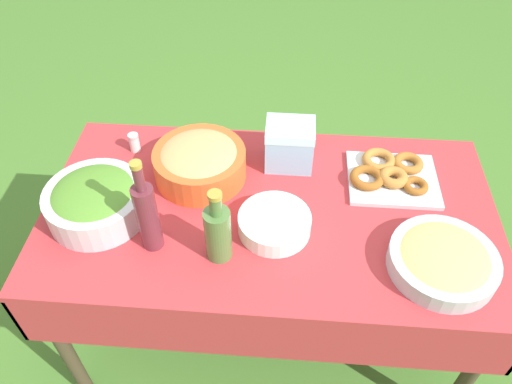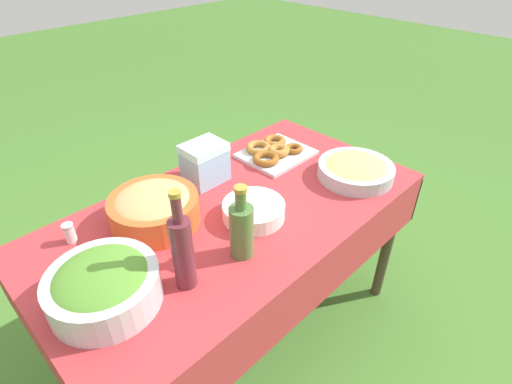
{
  "view_description": "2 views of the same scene",
  "coord_description": "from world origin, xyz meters",
  "px_view_note": "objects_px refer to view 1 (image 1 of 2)",
  "views": [
    {
      "loc": [
        0.04,
        -1.11,
        1.96
      ],
      "look_at": [
        -0.04,
        -0.02,
        0.84
      ],
      "focal_mm": 35.0,
      "sensor_mm": 36.0,
      "label": 1
    },
    {
      "loc": [
        -0.79,
        -0.91,
        1.66
      ],
      "look_at": [
        0.05,
        -0.07,
        0.83
      ],
      "focal_mm": 28.0,
      "sensor_mm": 36.0,
      "label": 2
    }
  ],
  "objects_px": {
    "salad_bowl": "(95,200)",
    "cooler_box": "(290,145)",
    "plate_stack": "(275,223)",
    "wine_bottle": "(147,215)",
    "olive_oil_bottle": "(218,232)",
    "bread_bowl": "(200,161)",
    "donut_platter": "(390,175)",
    "pasta_bowl": "(443,260)"
  },
  "relations": [
    {
      "from": "salad_bowl",
      "to": "cooler_box",
      "type": "relative_size",
      "value": 1.86
    },
    {
      "from": "plate_stack",
      "to": "wine_bottle",
      "type": "xyz_separation_m",
      "value": [
        -0.37,
        -0.08,
        0.1
      ]
    },
    {
      "from": "olive_oil_bottle",
      "to": "cooler_box",
      "type": "distance_m",
      "value": 0.47
    },
    {
      "from": "bread_bowl",
      "to": "cooler_box",
      "type": "xyz_separation_m",
      "value": [
        0.3,
        0.09,
        0.02
      ]
    },
    {
      "from": "plate_stack",
      "to": "cooler_box",
      "type": "distance_m",
      "value": 0.32
    },
    {
      "from": "donut_platter",
      "to": "plate_stack",
      "type": "relative_size",
      "value": 1.36
    },
    {
      "from": "donut_platter",
      "to": "olive_oil_bottle",
      "type": "distance_m",
      "value": 0.67
    },
    {
      "from": "plate_stack",
      "to": "bread_bowl",
      "type": "height_order",
      "value": "bread_bowl"
    },
    {
      "from": "wine_bottle",
      "to": "cooler_box",
      "type": "height_order",
      "value": "wine_bottle"
    },
    {
      "from": "bread_bowl",
      "to": "pasta_bowl",
      "type": "bearing_deg",
      "value": -23.77
    },
    {
      "from": "donut_platter",
      "to": "cooler_box",
      "type": "height_order",
      "value": "cooler_box"
    },
    {
      "from": "pasta_bowl",
      "to": "plate_stack",
      "type": "relative_size",
      "value": 1.38
    },
    {
      "from": "donut_platter",
      "to": "wine_bottle",
      "type": "xyz_separation_m",
      "value": [
        -0.76,
        -0.35,
        0.11
      ]
    },
    {
      "from": "cooler_box",
      "to": "salad_bowl",
      "type": "bearing_deg",
      "value": -153.95
    },
    {
      "from": "olive_oil_bottle",
      "to": "salad_bowl",
      "type": "bearing_deg",
      "value": 162.49
    },
    {
      "from": "plate_stack",
      "to": "wine_bottle",
      "type": "distance_m",
      "value": 0.39
    },
    {
      "from": "pasta_bowl",
      "to": "wine_bottle",
      "type": "relative_size",
      "value": 0.94
    },
    {
      "from": "olive_oil_bottle",
      "to": "wine_bottle",
      "type": "height_order",
      "value": "wine_bottle"
    },
    {
      "from": "wine_bottle",
      "to": "pasta_bowl",
      "type": "bearing_deg",
      "value": -1.61
    },
    {
      "from": "olive_oil_bottle",
      "to": "wine_bottle",
      "type": "xyz_separation_m",
      "value": [
        -0.21,
        0.02,
        0.03
      ]
    },
    {
      "from": "donut_platter",
      "to": "olive_oil_bottle",
      "type": "xyz_separation_m",
      "value": [
        -0.55,
        -0.37,
        0.08
      ]
    },
    {
      "from": "pasta_bowl",
      "to": "bread_bowl",
      "type": "xyz_separation_m",
      "value": [
        -0.77,
        0.34,
        0.03
      ]
    },
    {
      "from": "pasta_bowl",
      "to": "olive_oil_bottle",
      "type": "xyz_separation_m",
      "value": [
        -0.66,
        0.0,
        0.06
      ]
    },
    {
      "from": "plate_stack",
      "to": "pasta_bowl",
      "type": "bearing_deg",
      "value": -12.36
    },
    {
      "from": "salad_bowl",
      "to": "cooler_box",
      "type": "xyz_separation_m",
      "value": [
        0.61,
        0.3,
        0.02
      ]
    },
    {
      "from": "salad_bowl",
      "to": "pasta_bowl",
      "type": "xyz_separation_m",
      "value": [
        1.07,
        -0.13,
        -0.03
      ]
    },
    {
      "from": "olive_oil_bottle",
      "to": "plate_stack",
      "type": "bearing_deg",
      "value": 33.94
    },
    {
      "from": "salad_bowl",
      "to": "cooler_box",
      "type": "bearing_deg",
      "value": 26.05
    },
    {
      "from": "salad_bowl",
      "to": "olive_oil_bottle",
      "type": "height_order",
      "value": "olive_oil_bottle"
    },
    {
      "from": "wine_bottle",
      "to": "salad_bowl",
      "type": "bearing_deg",
      "value": 152.31
    },
    {
      "from": "olive_oil_bottle",
      "to": "cooler_box",
      "type": "height_order",
      "value": "olive_oil_bottle"
    },
    {
      "from": "pasta_bowl",
      "to": "salad_bowl",
      "type": "bearing_deg",
      "value": 173.02
    },
    {
      "from": "salad_bowl",
      "to": "plate_stack",
      "type": "height_order",
      "value": "salad_bowl"
    },
    {
      "from": "wine_bottle",
      "to": "cooler_box",
      "type": "xyz_separation_m",
      "value": [
        0.4,
        0.4,
        -0.05
      ]
    },
    {
      "from": "pasta_bowl",
      "to": "donut_platter",
      "type": "distance_m",
      "value": 0.39
    },
    {
      "from": "donut_platter",
      "to": "wine_bottle",
      "type": "bearing_deg",
      "value": -155.43
    },
    {
      "from": "pasta_bowl",
      "to": "olive_oil_bottle",
      "type": "height_order",
      "value": "olive_oil_bottle"
    },
    {
      "from": "donut_platter",
      "to": "plate_stack",
      "type": "xyz_separation_m",
      "value": [
        -0.39,
        -0.26,
        0.01
      ]
    },
    {
      "from": "pasta_bowl",
      "to": "bread_bowl",
      "type": "distance_m",
      "value": 0.84
    },
    {
      "from": "plate_stack",
      "to": "bread_bowl",
      "type": "distance_m",
      "value": 0.36
    },
    {
      "from": "salad_bowl",
      "to": "pasta_bowl",
      "type": "height_order",
      "value": "salad_bowl"
    },
    {
      "from": "plate_stack",
      "to": "cooler_box",
      "type": "bearing_deg",
      "value": 83.82
    }
  ]
}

